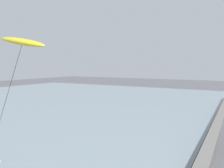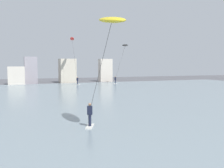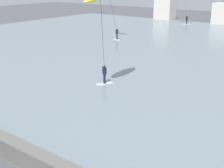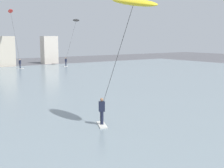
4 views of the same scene
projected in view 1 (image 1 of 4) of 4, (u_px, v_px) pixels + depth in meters
The scene contains 2 objects.
seawall_barrier at pixel (204, 165), 11.70m from camera, with size 60.00×0.70×0.95m, color #66635E.
kitesurfer_yellow at pixel (20, 51), 12.79m from camera, with size 2.09×4.11×7.58m.
Camera 1 is at (-12.25, 2.12, 5.74)m, focal length 35.27 mm.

